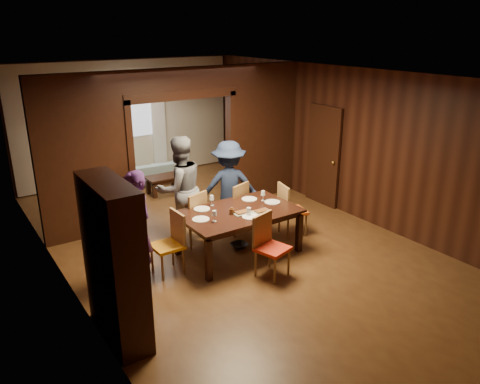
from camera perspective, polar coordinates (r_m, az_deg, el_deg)
floor at (r=8.37m, az=-1.48°, el=-6.01°), size 9.00×9.00×0.00m
ceiling at (r=7.59m, az=-1.67°, el=14.16°), size 5.50×9.00×0.02m
room_walls at (r=9.44m, az=-7.76°, el=6.49°), size 5.52×9.01×2.90m
person_purple at (r=6.95m, az=-12.52°, el=-4.30°), size 0.51×0.69×1.71m
person_grey at (r=8.21m, az=-7.34°, el=0.37°), size 0.92×0.73×1.87m
person_navy at (r=8.57m, az=-1.35°, el=0.71°), size 1.25×1.03×1.69m
sofa at (r=11.57m, az=-10.95°, el=2.34°), size 1.79×0.82×0.51m
serving_bowl at (r=7.82m, az=-0.11°, el=-1.54°), size 0.29×0.29×0.07m
dining_table at (r=7.81m, az=-0.18°, el=-4.89°), size 1.92×1.19×0.76m
coffee_table at (r=10.81m, az=-9.21°, el=0.91°), size 0.80×0.50×0.40m
chair_left at (r=7.24m, az=-8.90°, el=-6.29°), size 0.45×0.45×0.97m
chair_right at (r=8.52m, az=6.48°, el=-2.11°), size 0.53×0.53×0.97m
chair_far_l at (r=8.15m, az=-6.15°, el=-3.12°), size 0.56×0.56×0.97m
chair_far_r at (r=8.57m, az=-0.94°, el=-1.86°), size 0.56×0.56×0.97m
chair_near at (r=7.09m, az=3.99°, el=-6.68°), size 0.55×0.55×0.97m
hutch at (r=5.74m, az=-15.08°, el=-8.25°), size 0.40×1.20×2.00m
door_right at (r=9.97m, az=10.13°, el=4.36°), size 0.06×0.90×2.10m
window_far at (r=11.71m, az=-13.48°, el=9.64°), size 1.20×0.03×1.30m
curtain_left at (r=11.52m, az=-16.73°, el=6.91°), size 0.35×0.06×2.40m
curtain_right at (r=12.03m, az=-9.89°, el=7.96°), size 0.35×0.06×2.40m
plate_left at (r=7.34m, az=-4.80°, el=-3.33°), size 0.27×0.27×0.01m
plate_far_l at (r=7.75m, az=-4.67°, el=-2.07°), size 0.27×0.27×0.01m
plate_far_r at (r=8.16m, az=1.15°, el=-0.85°), size 0.27×0.27×0.01m
plate_right at (r=8.04m, az=3.96°, el=-1.22°), size 0.27×0.27×0.01m
plate_near at (r=7.42m, az=1.28°, el=-3.01°), size 0.27×0.27×0.01m
platter_a at (r=7.55m, az=0.25°, el=-2.50°), size 0.30×0.20×0.04m
platter_b at (r=7.61m, az=2.64°, el=-2.33°), size 0.30×0.20×0.04m
wineglass_left at (r=7.23m, az=-3.13°, el=-2.95°), size 0.08×0.08×0.18m
wineglass_far at (r=7.87m, az=-3.47°, el=-1.03°), size 0.08×0.08×0.18m
wineglass_right at (r=8.08m, az=2.83°, el=-0.45°), size 0.08×0.08×0.18m
tumbler at (r=7.43m, az=1.07°, el=-2.43°), size 0.07×0.07×0.14m
condiment_jar at (r=7.51m, az=-1.02°, el=-2.32°), size 0.08×0.08×0.11m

